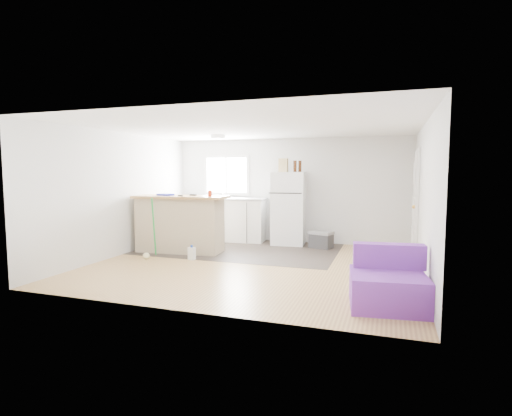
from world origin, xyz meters
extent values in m
cube|color=#A17443|center=(0.00, 0.00, -0.01)|extent=(5.50, 5.00, 0.01)
cube|color=white|center=(0.00, 0.00, 2.40)|extent=(5.50, 5.00, 0.01)
cube|color=silver|center=(0.00, 2.50, 1.20)|extent=(5.50, 0.01, 2.40)
cube|color=silver|center=(0.00, -2.50, 1.20)|extent=(5.50, 0.01, 2.40)
cube|color=silver|center=(-2.75, 0.00, 1.20)|extent=(0.01, 5.00, 2.40)
cube|color=silver|center=(2.75, 0.00, 1.20)|extent=(0.01, 5.00, 2.40)
cube|color=#352E28|center=(-0.73, 1.25, 0.00)|extent=(4.05, 2.50, 0.00)
cube|color=white|center=(-1.55, 2.49, 1.55)|extent=(1.18, 0.04, 0.98)
cube|color=white|center=(-1.55, 2.47, 1.55)|extent=(1.05, 0.01, 0.85)
cube|color=white|center=(-1.55, 2.46, 1.55)|extent=(0.03, 0.02, 0.85)
cube|color=white|center=(2.72, 1.55, 1.01)|extent=(0.05, 0.82, 2.03)
cube|color=white|center=(2.73, 1.55, 1.02)|extent=(0.03, 0.92, 2.10)
sphere|color=gold|center=(2.67, 1.23, 1.00)|extent=(0.07, 0.07, 0.07)
cylinder|color=white|center=(-1.20, 1.20, 2.36)|extent=(0.30, 0.30, 0.07)
cube|color=white|center=(-1.61, 2.15, 0.49)|extent=(2.26, 0.85, 0.97)
cube|color=gray|center=(-1.61, 2.15, 1.00)|extent=(2.33, 0.90, 0.04)
cube|color=silver|center=(-1.61, 2.11, 1.00)|extent=(0.65, 0.51, 0.07)
cube|color=tan|center=(-1.79, 0.60, 0.55)|extent=(1.75, 0.75, 1.10)
cube|color=tan|center=(-1.76, 0.60, 1.13)|extent=(1.93, 0.87, 0.05)
cube|color=white|center=(0.10, 2.14, 0.81)|extent=(0.78, 0.74, 1.63)
cube|color=black|center=(0.10, 1.80, 1.17)|extent=(0.72, 0.08, 0.02)
cube|color=silver|center=(-0.19, 1.80, 1.38)|extent=(0.03, 0.02, 0.29)
cube|color=silver|center=(-0.19, 1.80, 0.67)|extent=(0.03, 0.02, 0.57)
cube|color=#303033|center=(0.88, 1.89, 0.15)|extent=(0.53, 0.42, 0.30)
cube|color=gray|center=(0.88, 1.89, 0.34)|extent=(0.55, 0.45, 0.06)
cube|color=purple|center=(2.26, -1.58, 0.21)|extent=(0.98, 0.93, 0.42)
cube|color=purple|center=(2.26, -1.27, 0.57)|extent=(0.90, 0.32, 0.31)
cube|color=white|center=(-1.22, 0.00, 0.12)|extent=(0.14, 0.11, 0.23)
cylinder|color=#183EAB|center=(-1.22, 0.00, 0.26)|extent=(0.05, 0.05, 0.04)
cylinder|color=green|center=(-1.96, -0.10, 0.60)|extent=(0.15, 0.29, 1.12)
sphere|color=beige|center=(-2.07, -0.21, 0.06)|extent=(0.13, 0.13, 0.13)
cylinder|color=red|center=(-1.12, 0.62, 1.21)|extent=(0.09, 0.09, 0.12)
cube|color=#1318B2|center=(-2.11, 0.58, 1.17)|extent=(0.35, 0.30, 0.04)
cube|color=black|center=(-1.55, 0.71, 1.17)|extent=(0.15, 0.07, 0.03)
cube|color=black|center=(-1.69, 0.44, 1.17)|extent=(0.11, 0.06, 0.03)
cube|color=tan|center=(-0.02, 2.13, 1.78)|extent=(0.21, 0.11, 0.30)
cylinder|color=#391C0A|center=(0.26, 2.05, 1.75)|extent=(0.08, 0.08, 0.25)
cylinder|color=#391C0A|center=(0.35, 2.14, 1.75)|extent=(0.09, 0.09, 0.25)
camera|label=1|loc=(2.24, -6.56, 1.65)|focal=28.00mm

